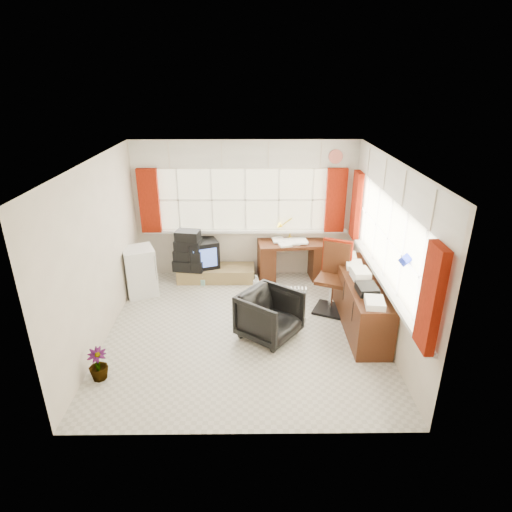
% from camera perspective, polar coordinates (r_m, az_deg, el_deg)
% --- Properties ---
extents(ground, '(4.00, 4.00, 0.00)m').
position_cam_1_polar(ground, '(6.48, -1.51, -9.84)').
color(ground, beige).
rests_on(ground, ground).
extents(room_walls, '(4.00, 4.00, 4.00)m').
position_cam_1_polar(room_walls, '(5.80, -1.66, 2.70)').
color(room_walls, beige).
rests_on(room_walls, ground).
extents(window_back, '(3.70, 0.12, 3.60)m').
position_cam_1_polar(window_back, '(7.82, -1.38, 3.86)').
color(window_back, beige).
rests_on(window_back, room_walls).
extents(window_right, '(0.12, 3.70, 3.60)m').
position_cam_1_polar(window_right, '(6.29, 16.42, -2.09)').
color(window_right, beige).
rests_on(window_right, room_walls).
extents(curtains, '(3.83, 3.83, 1.15)m').
position_cam_1_polar(curtains, '(6.74, 6.40, 5.10)').
color(curtains, maroon).
rests_on(curtains, room_walls).
extents(overhead_cabinets, '(3.98, 3.98, 0.48)m').
position_cam_1_polar(overhead_cabinets, '(6.60, 7.14, 11.82)').
color(overhead_cabinets, silver).
rests_on(overhead_cabinets, room_walls).
extents(desk, '(1.30, 0.73, 0.76)m').
position_cam_1_polar(desk, '(7.91, 4.86, -0.20)').
color(desk, '#4A2311').
rests_on(desk, ground).
extents(desk_lamp, '(0.15, 0.12, 0.39)m').
position_cam_1_polar(desk_lamp, '(7.89, 4.60, 4.30)').
color(desk_lamp, yellow).
rests_on(desk_lamp, desk).
extents(task_chair, '(0.64, 0.65, 1.14)m').
position_cam_1_polar(task_chair, '(6.89, 10.39, -2.34)').
color(task_chair, black).
rests_on(task_chair, ground).
extents(office_chair, '(1.06, 1.06, 0.70)m').
position_cam_1_polar(office_chair, '(6.16, 1.82, -7.89)').
color(office_chair, black).
rests_on(office_chair, ground).
extents(radiator, '(0.38, 0.17, 0.55)m').
position_cam_1_polar(radiator, '(6.65, 5.13, -6.72)').
color(radiator, white).
rests_on(radiator, ground).
extents(credenza, '(0.50, 2.00, 0.85)m').
position_cam_1_polar(credenza, '(6.64, 13.64, -5.68)').
color(credenza, '#4A2311').
rests_on(credenza, ground).
extents(file_tray, '(0.28, 0.35, 0.11)m').
position_cam_1_polar(file_tray, '(6.06, 14.57, -4.30)').
color(file_tray, black).
rests_on(file_tray, credenza).
extents(tv_bench, '(1.40, 0.50, 0.25)m').
position_cam_1_polar(tv_bench, '(7.95, -5.31, -2.30)').
color(tv_bench, '#987B4C').
rests_on(tv_bench, ground).
extents(crt_tv, '(0.70, 0.67, 0.51)m').
position_cam_1_polar(crt_tv, '(7.87, -7.28, 0.38)').
color(crt_tv, black).
rests_on(crt_tv, tv_bench).
extents(hifi_stack, '(0.59, 0.43, 0.74)m').
position_cam_1_polar(hifi_stack, '(7.74, -8.95, 0.52)').
color(hifi_stack, black).
rests_on(hifi_stack, tv_bench).
extents(mini_fridge, '(0.65, 0.65, 0.84)m').
position_cam_1_polar(mini_fridge, '(7.55, -15.21, -2.00)').
color(mini_fridge, white).
rests_on(mini_fridge, ground).
extents(spray_bottle_a, '(0.17, 0.17, 0.33)m').
position_cam_1_polar(spray_bottle_a, '(7.41, 0.02, -3.82)').
color(spray_bottle_a, silver).
rests_on(spray_bottle_a, ground).
extents(spray_bottle_b, '(0.09, 0.09, 0.17)m').
position_cam_1_polar(spray_bottle_b, '(7.78, -7.05, -3.28)').
color(spray_bottle_b, '#7EBCAF').
rests_on(spray_bottle_b, ground).
extents(flower_vase, '(0.29, 0.29, 0.43)m').
position_cam_1_polar(flower_vase, '(5.79, -20.33, -13.40)').
color(flower_vase, black).
rests_on(flower_vase, ground).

